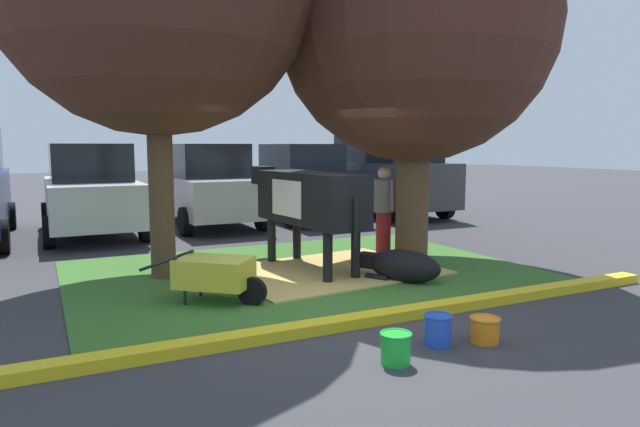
% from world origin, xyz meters
% --- Properties ---
extents(ground_plane, '(80.00, 80.00, 0.00)m').
position_xyz_m(ground_plane, '(0.00, 0.00, 0.00)').
color(ground_plane, '#38383D').
extents(grass_island, '(6.90, 5.06, 0.02)m').
position_xyz_m(grass_island, '(0.45, 1.72, 0.01)').
color(grass_island, '#386B28').
rests_on(grass_island, ground).
extents(curb_yellow, '(8.10, 0.24, 0.12)m').
position_xyz_m(curb_yellow, '(0.45, -0.96, 0.06)').
color(curb_yellow, yellow).
rests_on(curb_yellow, ground).
extents(hay_bedding, '(3.43, 2.72, 0.04)m').
position_xyz_m(hay_bedding, '(0.82, 1.54, 0.03)').
color(hay_bedding, tan).
rests_on(hay_bedding, ground).
extents(shade_tree_right, '(4.58, 4.58, 6.29)m').
position_xyz_m(shade_tree_right, '(2.47, 1.65, 3.97)').
color(shade_tree_right, brown).
rests_on(shade_tree_right, ground).
extents(cow_holstein, '(0.93, 3.13, 1.61)m').
position_xyz_m(cow_holstein, '(0.59, 1.85, 1.15)').
color(cow_holstein, black).
rests_on(cow_holstein, ground).
extents(calf_lying, '(0.97, 1.29, 0.48)m').
position_xyz_m(calf_lying, '(1.49, 0.50, 0.24)').
color(calf_lying, black).
rests_on(calf_lying, ground).
extents(person_handler, '(0.34, 0.53, 1.61)m').
position_xyz_m(person_handler, '(2.20, 2.11, 0.86)').
color(person_handler, maroon).
rests_on(person_handler, ground).
extents(wheelbarrow, '(1.41, 1.29, 0.63)m').
position_xyz_m(wheelbarrow, '(-1.25, 0.61, 0.39)').
color(wheelbarrow, gold).
rests_on(wheelbarrow, ground).
extents(bucket_green, '(0.30, 0.30, 0.29)m').
position_xyz_m(bucket_green, '(-0.36, -2.06, 0.15)').
color(bucket_green, green).
rests_on(bucket_green, ground).
extents(bucket_blue, '(0.29, 0.29, 0.31)m').
position_xyz_m(bucket_blue, '(0.29, -1.84, 0.16)').
color(bucket_blue, blue).
rests_on(bucket_blue, ground).
extents(bucket_orange, '(0.31, 0.31, 0.26)m').
position_xyz_m(bucket_orange, '(0.77, -1.98, 0.14)').
color(bucket_orange, orange).
rests_on(bucket_orange, ground).
extents(hatchback_white, '(2.03, 4.40, 2.02)m').
position_xyz_m(hatchback_white, '(-2.15, 7.25, 0.98)').
color(hatchback_white, silver).
rests_on(hatchback_white, ground).
extents(sedan_silver, '(2.03, 4.40, 2.02)m').
position_xyz_m(sedan_silver, '(0.57, 7.60, 0.98)').
color(sedan_silver, silver).
rests_on(sedan_silver, ground).
extents(sedan_blue, '(2.03, 4.40, 2.02)m').
position_xyz_m(sedan_blue, '(3.16, 7.69, 0.98)').
color(sedan_blue, navy).
rests_on(sedan_blue, ground).
extents(suv_dark_grey, '(2.13, 4.60, 2.52)m').
position_xyz_m(suv_dark_grey, '(5.73, 7.46, 1.27)').
color(suv_dark_grey, '#3D3D42').
rests_on(suv_dark_grey, ground).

